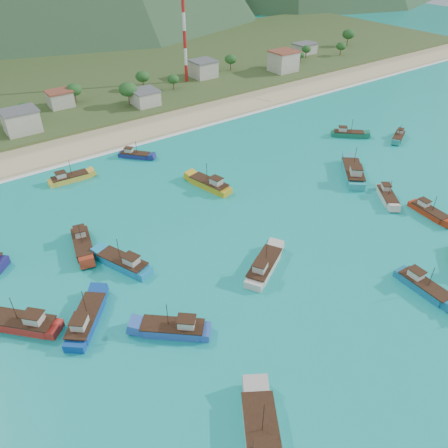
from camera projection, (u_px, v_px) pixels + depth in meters
ground at (301, 274)px, 81.35m from camera, size 600.00×600.00×0.00m
beach at (121, 134)px, 133.85m from camera, size 400.00×18.00×1.20m
land at (56, 84)px, 174.38m from camera, size 400.00×110.00×2.40m
surf_line at (135, 145)px, 127.53m from camera, size 400.00×2.50×0.08m
village at (135, 90)px, 153.86m from camera, size 212.34×25.89×7.65m
vegetation at (101, 94)px, 149.22m from camera, size 275.55×24.91×8.07m
radio_tower at (184, 31)px, 161.45m from camera, size 1.20×1.20×37.23m
boat_0 at (423, 287)px, 77.41m from camera, size 3.68×10.60×6.17m
boat_1 at (86, 320)px, 70.78m from camera, size 10.10×11.10×6.86m
boat_2 at (264, 267)px, 81.59m from camera, size 11.85×8.79×6.90m
boat_3 at (353, 173)px, 111.00m from camera, size 12.29×13.16×8.23m
boat_4 at (387, 196)px, 102.75m from camera, size 7.96×9.35×5.64m
boat_5 at (83, 244)px, 87.34m from camera, size 5.73×11.54×6.55m
boat_8 at (263, 444)px, 53.92m from camera, size 10.89×13.92×8.20m
boat_10 at (210, 185)px, 106.75m from camera, size 6.02×12.05×6.84m
boat_11 at (69, 179)px, 109.63m from camera, size 10.10×3.51×5.88m
boat_15 at (348, 134)px, 132.27m from camera, size 9.10×8.75×5.76m
boat_18 at (135, 155)px, 120.67m from camera, size 7.86×8.32×5.23m
boat_25 at (399, 137)px, 130.73m from camera, size 8.82×6.13×5.08m
boat_29 at (429, 212)px, 97.25m from camera, size 3.95×9.76×5.60m
boat_30 at (174, 329)px, 69.32m from camera, size 10.63×9.86×6.62m
boat_31 at (124, 263)px, 82.52m from camera, size 7.38×11.74×6.69m
boat_32 at (24, 324)px, 70.15m from camera, size 10.59×10.93×6.95m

